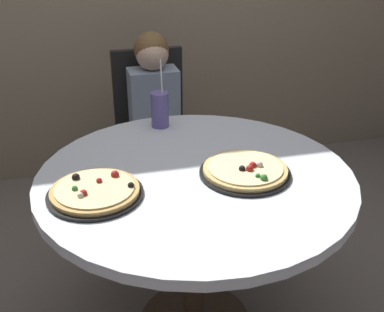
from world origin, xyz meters
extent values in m
cylinder|color=silver|center=(0.00, 0.00, 0.73)|extent=(1.19, 1.19, 0.04)
cylinder|color=#4C3826|center=(0.00, 0.00, 0.36)|extent=(0.09, 0.09, 0.69)
cube|color=black|center=(0.00, 0.93, 0.43)|extent=(0.41, 0.41, 0.04)
cube|color=black|center=(0.00, 1.11, 0.69)|extent=(0.40, 0.05, 0.52)
cylinder|color=black|center=(-0.17, 0.76, 0.21)|extent=(0.04, 0.04, 0.41)
cylinder|color=black|center=(0.17, 0.76, 0.21)|extent=(0.04, 0.04, 0.41)
cylinder|color=black|center=(-0.17, 1.10, 0.21)|extent=(0.04, 0.04, 0.41)
cylinder|color=black|center=(0.17, 1.10, 0.21)|extent=(0.04, 0.04, 0.41)
cube|color=#3F4766|center=(0.00, 0.77, 0.23)|extent=(0.25, 0.33, 0.45)
cube|color=#8C9EB7|center=(0.00, 0.91, 0.67)|extent=(0.26, 0.17, 0.44)
sphere|color=beige|center=(0.00, 0.91, 0.97)|extent=(0.17, 0.17, 0.17)
sphere|color=brown|center=(0.00, 0.93, 0.99)|extent=(0.18, 0.18, 0.18)
cylinder|color=black|center=(0.18, -0.05, 0.76)|extent=(0.34, 0.34, 0.01)
cylinder|color=#D8B266|center=(0.18, -0.05, 0.77)|extent=(0.31, 0.31, 0.02)
cylinder|color=beige|center=(0.18, -0.05, 0.78)|extent=(0.28, 0.28, 0.01)
sphere|color=#B2231E|center=(0.18, -0.08, 0.79)|extent=(0.03, 0.03, 0.03)
sphere|color=#387F33|center=(0.21, -0.16, 0.79)|extent=(0.03, 0.03, 0.03)
sphere|color=black|center=(0.16, -0.07, 0.79)|extent=(0.02, 0.02, 0.02)
sphere|color=#B2231E|center=(0.20, -0.06, 0.79)|extent=(0.03, 0.03, 0.03)
sphere|color=beige|center=(0.23, -0.06, 0.79)|extent=(0.03, 0.03, 0.03)
sphere|color=#387F33|center=(0.20, -0.13, 0.79)|extent=(0.02, 0.02, 0.02)
cylinder|color=black|center=(-0.37, -0.07, 0.76)|extent=(0.33, 0.33, 0.01)
cylinder|color=tan|center=(-0.37, -0.07, 0.77)|extent=(0.31, 0.31, 0.02)
cylinder|color=beige|center=(-0.37, -0.07, 0.78)|extent=(0.27, 0.27, 0.01)
sphere|color=beige|center=(-0.42, -0.12, 0.79)|extent=(0.02, 0.02, 0.02)
sphere|color=#387F33|center=(-0.44, -0.07, 0.79)|extent=(0.02, 0.02, 0.02)
sphere|color=#B2231E|center=(-0.30, -0.01, 0.79)|extent=(0.03, 0.03, 0.03)
sphere|color=black|center=(-0.43, 0.01, 0.79)|extent=(0.03, 0.03, 0.03)
sphere|color=#B2231E|center=(-0.41, -0.11, 0.79)|extent=(0.03, 0.03, 0.03)
sphere|color=#B2231E|center=(-0.35, -0.04, 0.79)|extent=(0.02, 0.02, 0.02)
sphere|color=black|center=(-0.25, -0.10, 0.79)|extent=(0.02, 0.02, 0.02)
cylinder|color=#6659A5|center=(-0.04, 0.48, 0.83)|extent=(0.08, 0.08, 0.16)
cylinder|color=white|center=(-0.03, 0.48, 0.95)|extent=(0.01, 0.04, 0.22)
camera|label=1|loc=(-0.39, -1.55, 1.62)|focal=45.58mm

